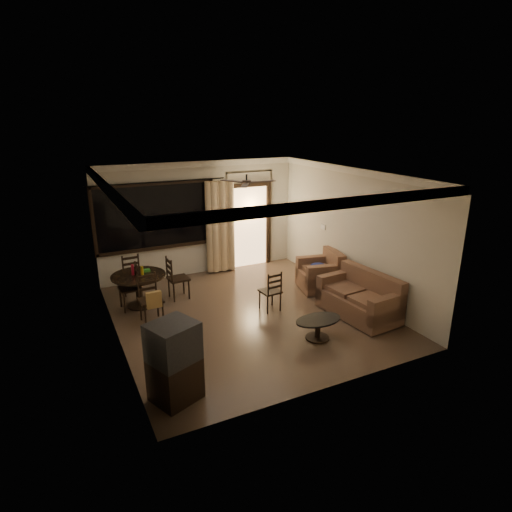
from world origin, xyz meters
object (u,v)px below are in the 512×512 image
dining_table (139,281)px  dining_chair_south (152,307)px  side_chair (270,298)px  sofa (361,299)px  dining_chair_east (178,286)px  armchair (322,274)px  coffee_table (318,326)px  dining_chair_north (131,281)px  tv_cabinet (174,362)px  dining_chair_west (131,296)px

dining_table → dining_chair_south: bearing=-87.0°
dining_table → side_chair: size_ratio=1.29×
dining_chair_south → sofa: 4.11m
sofa → dining_chair_east: bearing=136.2°
dining_table → armchair: (3.95, -0.89, -0.19)m
armchair → coffee_table: size_ratio=1.20×
dining_chair_north → armchair: size_ratio=0.91×
dining_table → dining_chair_north: size_ratio=1.17×
tv_cabinet → dining_chair_east: bearing=50.9°
dining_chair_east → sofa: (3.03, -2.43, 0.06)m
tv_cabinet → side_chair: tv_cabinet is taller
dining_chair_east → dining_chair_north: (-0.88, 0.74, 0.00)m
sofa → armchair: size_ratio=1.62×
armchair → side_chair: 1.67m
dining_chair_west → coffee_table: 3.90m
dining_chair_north → dining_chair_east: bearing=136.8°
dining_chair_west → dining_chair_south: size_ratio=1.00×
tv_cabinet → coffee_table: tv_cabinet is taller
dining_chair_west → sofa: size_ratio=0.56×
dining_chair_west → dining_chair_east: size_ratio=1.00×
dining_chair_west → tv_cabinet: bearing=-3.3°
dining_chair_east → armchair: size_ratio=0.91×
coffee_table → side_chair: 1.45m
dining_table → armchair: 4.05m
dining_chair_south → tv_cabinet: bearing=-98.8°
armchair → sofa: bearing=-80.7°
armchair → dining_chair_west: bearing=-178.7°
dining_chair_north → armchair: bearing=154.1°
dining_chair_south → dining_chair_north: same height
dining_chair_south → dining_chair_east: bearing=45.7°
coffee_table → side_chair: side_chair is taller
dining_chair_east → tv_cabinet: (-1.04, -3.42, 0.30)m
dining_chair_south → dining_chair_north: size_ratio=1.00×
dining_chair_south → side_chair: bearing=-15.9°
dining_table → dining_chair_west: size_ratio=1.17×
dining_chair_north → side_chair: dining_chair_north is taller
dining_chair_east → armchair: bearing=-109.9°
tv_cabinet → sofa: tv_cabinet is taller
dining_chair_west → dining_chair_north: 0.84m
dining_chair_east → side_chair: size_ratio=1.10×
dining_chair_north → side_chair: size_ratio=1.10×
dining_table → sofa: bearing=-31.7°
dining_chair_west → side_chair: dining_chair_west is taller
dining_chair_east → tv_cabinet: 3.58m
side_chair → dining_table: bearing=-35.0°
dining_table → dining_chair_north: bearing=93.3°
sofa → side_chair: size_ratio=1.96×
tv_cabinet → armchair: bearing=8.6°
dining_chair_north → armchair: 4.33m
dining_table → dining_chair_south: (0.05, -0.86, -0.24)m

